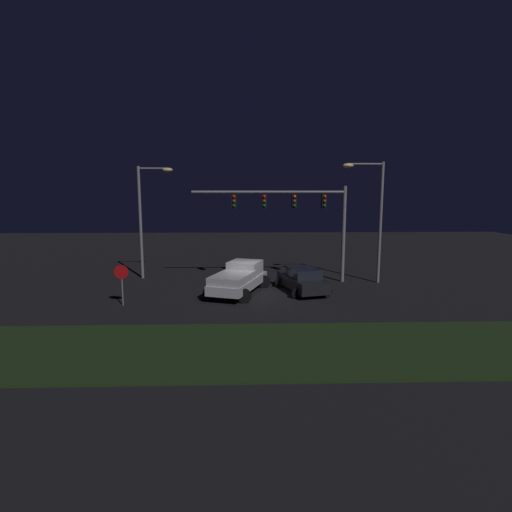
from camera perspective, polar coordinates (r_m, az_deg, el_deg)
The scene contains 8 objects.
ground_plane at distance 24.49m, azimuth -1.06°, elevation -5.33°, with size 80.00×80.00×0.00m, color black.
grass_median at distance 15.94m, azimuth -0.64°, elevation -12.95°, with size 27.09×5.76×0.10m, color black.
pickup_truck at distance 24.47m, azimuth -2.34°, elevation -2.95°, with size 4.03×5.76×1.80m.
car_sedan at distance 24.92m, azimuth 6.61°, elevation -3.40°, with size 3.14×4.70×1.51m.
traffic_signal_gantry at distance 27.22m, azimuth 5.47°, elevation 6.74°, with size 10.32×0.56×6.50m.
street_lamp_left at distance 29.43m, azimuth -15.16°, elevation 6.50°, with size 2.46×0.44×7.87m.
street_lamp_right at distance 27.97m, azimuth 16.18°, elevation 6.62°, with size 2.75×0.44×8.05m.
stop_sign at distance 22.73m, azimuth -18.46°, elevation -2.85°, with size 0.76×0.08×2.23m.
Camera 1 is at (-0.28, -23.76, 5.92)m, focal length 28.29 mm.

